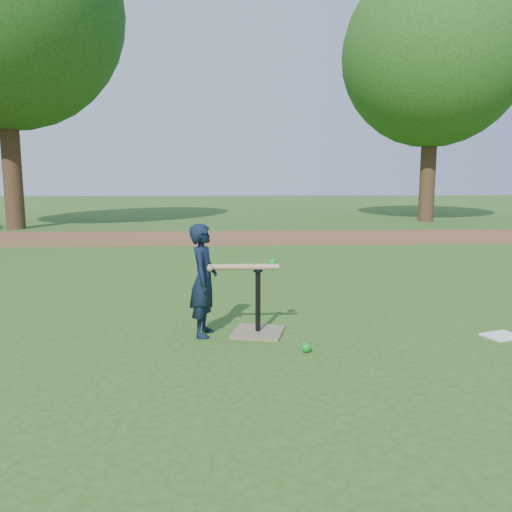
{
  "coord_description": "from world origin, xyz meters",
  "views": [
    {
      "loc": [
        -0.1,
        -4.26,
        1.35
      ],
      "look_at": [
        0.17,
        0.31,
        0.65
      ],
      "focal_mm": 35.0,
      "sensor_mm": 36.0,
      "label": 1
    }
  ],
  "objects": [
    {
      "name": "tree_right",
      "position": [
        6.5,
        12.0,
        5.29
      ],
      "size": [
        5.8,
        5.8,
        8.21
      ],
      "color": "#382316",
      "rests_on": "ground"
    },
    {
      "name": "ground",
      "position": [
        0.0,
        0.0,
        0.0
      ],
      "size": [
        80.0,
        80.0,
        0.0
      ],
      "primitive_type": "plane",
      "color": "#285116",
      "rests_on": "ground"
    },
    {
      "name": "batting_tee",
      "position": [
        0.17,
        0.01,
        0.11
      ],
      "size": [
        0.52,
        0.52,
        0.61
      ],
      "color": "#7C6F4F",
      "rests_on": "ground"
    },
    {
      "name": "clipboard",
      "position": [
        2.28,
        -0.2,
        0.01
      ],
      "size": [
        0.36,
        0.32,
        0.01
      ],
      "primitive_type": "cube",
      "rotation": [
        0.0,
        0.0,
        0.34
      ],
      "color": "white",
      "rests_on": "ground"
    },
    {
      "name": "wiffle_ball_ground",
      "position": [
        0.52,
        -0.51,
        0.04
      ],
      "size": [
        0.08,
        0.08,
        0.08
      ],
      "primitive_type": "sphere",
      "color": "#0D9321",
      "rests_on": "ground"
    },
    {
      "name": "child",
      "position": [
        -0.31,
        -0.01,
        0.49
      ],
      "size": [
        0.28,
        0.39,
        0.98
      ],
      "primitive_type": "imported",
      "rotation": [
        0.0,
        0.0,
        1.44
      ],
      "color": "black",
      "rests_on": "ground"
    },
    {
      "name": "swing_action",
      "position": [
        0.07,
        0.01,
        0.61
      ],
      "size": [
        0.63,
        0.2,
        0.09
      ],
      "color": "tan",
      "rests_on": "ground"
    },
    {
      "name": "tree_left",
      "position": [
        -6.0,
        10.0,
        5.87
      ],
      "size": [
        6.4,
        6.4,
        9.08
      ],
      "color": "#382316",
      "rests_on": "ground"
    },
    {
      "name": "dirt_strip",
      "position": [
        0.0,
        7.5,
        0.01
      ],
      "size": [
        24.0,
        3.0,
        0.01
      ],
      "primitive_type": "cube",
      "color": "brown",
      "rests_on": "ground"
    }
  ]
}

